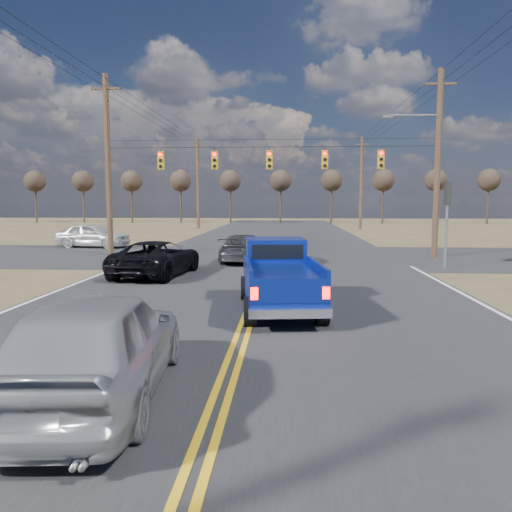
# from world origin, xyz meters

# --- Properties ---
(ground) EXTENTS (160.00, 160.00, 0.00)m
(ground) POSITION_xyz_m (0.00, 0.00, 0.00)
(ground) COLOR brown
(ground) RESTS_ON ground
(road_main) EXTENTS (14.00, 120.00, 0.02)m
(road_main) POSITION_xyz_m (0.00, 10.00, 0.00)
(road_main) COLOR #28282B
(road_main) RESTS_ON ground
(road_cross) EXTENTS (120.00, 12.00, 0.02)m
(road_cross) POSITION_xyz_m (0.00, 18.00, 0.00)
(road_cross) COLOR #28282B
(road_cross) RESTS_ON ground
(signal_gantry) EXTENTS (19.60, 4.83, 10.00)m
(signal_gantry) POSITION_xyz_m (0.50, 17.79, 5.06)
(signal_gantry) COLOR #473323
(signal_gantry) RESTS_ON ground
(utility_poles) EXTENTS (19.60, 58.32, 10.00)m
(utility_poles) POSITION_xyz_m (0.00, 17.00, 5.23)
(utility_poles) COLOR #473323
(utility_poles) RESTS_ON ground
(treeline) EXTENTS (87.00, 117.80, 7.40)m
(treeline) POSITION_xyz_m (0.00, 26.96, 5.70)
(treeline) COLOR #33261C
(treeline) RESTS_ON ground
(pickup_truck) EXTENTS (2.53, 5.36, 1.94)m
(pickup_truck) POSITION_xyz_m (0.78, 4.33, 0.94)
(pickup_truck) COLOR black
(pickup_truck) RESTS_ON ground
(silver_suv) EXTENTS (2.50, 5.29, 1.75)m
(silver_suv) POSITION_xyz_m (-1.90, -2.26, 0.87)
(silver_suv) COLOR #989A9F
(silver_suv) RESTS_ON ground
(black_suv) EXTENTS (3.08, 5.51, 1.46)m
(black_suv) POSITION_xyz_m (-4.36, 10.52, 0.73)
(black_suv) COLOR black
(black_suv) RESTS_ON ground
(white_car_queue) EXTENTS (1.86, 4.10, 1.31)m
(white_car_queue) POSITION_xyz_m (0.88, 14.98, 0.65)
(white_car_queue) COLOR white
(white_car_queue) RESTS_ON ground
(dgrey_car_queue) EXTENTS (2.27, 4.92, 1.39)m
(dgrey_car_queue) POSITION_xyz_m (-1.20, 15.50, 0.70)
(dgrey_car_queue) COLOR #333338
(dgrey_car_queue) RESTS_ON ground
(cross_car_west) EXTENTS (2.70, 5.07, 1.64)m
(cross_car_west) POSITION_xyz_m (-11.83, 22.60, 0.82)
(cross_car_west) COLOR silver
(cross_car_west) RESTS_ON ground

